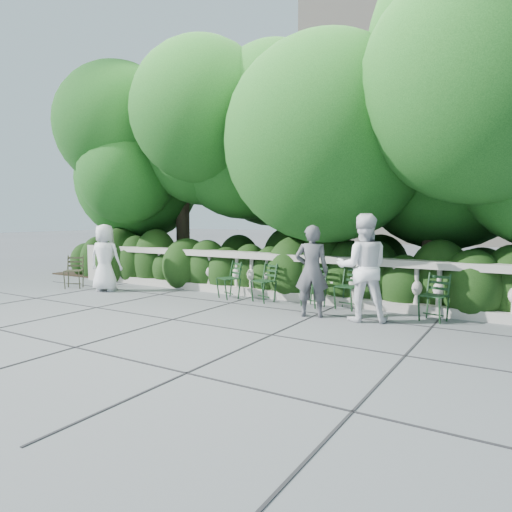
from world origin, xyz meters
The scene contains 13 objects.
ground centered at (0.00, 0.00, 0.00)m, with size 90.00×90.00×0.00m, color #55595D.
balustrade centered at (0.00, 1.80, 0.49)m, with size 12.00×0.44×1.00m.
shrub_hedge centered at (0.00, 3.00, 0.00)m, with size 15.00×2.60×1.70m, color black, non-canonical shape.
tree_canopy centered at (0.69, 3.19, 3.96)m, with size 15.04×6.52×6.78m.
chair_b centered at (-0.03, 1.14, 0.00)m, with size 0.44×0.48×0.84m, color black, non-canonical shape.
chair_c centered at (-0.92, 1.10, 0.00)m, with size 0.44×0.48×0.84m, color black, non-canonical shape.
chair_d centered at (1.78, 1.34, 0.00)m, with size 0.44×0.48×0.84m, color black, non-canonical shape.
chair_e centered at (1.08, 1.22, 0.00)m, with size 0.44×0.48×0.84m, color black, non-canonical shape.
chair_f centered at (3.40, 1.13, 0.00)m, with size 0.44×0.48×0.84m, color black, non-canonical shape.
chair_weathered centered at (-4.92, 0.25, 0.00)m, with size 0.44×0.48×0.84m, color black, non-canonical shape.
person_businessman centered at (-3.97, 0.49, 0.81)m, with size 0.79×0.52×1.63m, color silver.
person_woman_grey centered at (1.48, 0.51, 0.83)m, with size 0.61×0.40×1.66m, color #45464B.
person_casual_man centered at (2.36, 0.68, 0.93)m, with size 0.91×0.71×1.86m, color white.
Camera 1 is at (4.87, -6.97, 1.82)m, focal length 32.00 mm.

